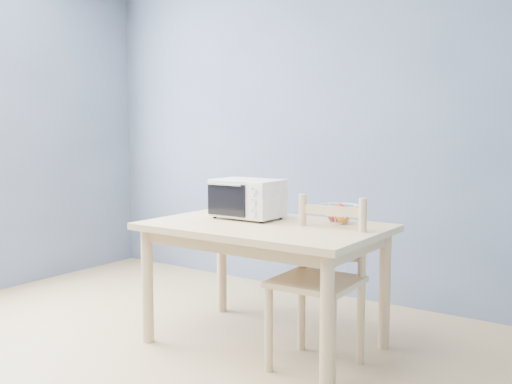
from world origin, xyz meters
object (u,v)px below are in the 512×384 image
Objects in this scene: toaster_oven at (245,198)px; fruit_basket at (339,213)px; dining_table at (264,240)px; dining_chair at (320,284)px.

toaster_oven reaches higher than fruit_basket.
dining_table is 0.34m from toaster_oven.
fruit_basket is 0.30× the size of dining_chair.
fruit_basket reaches higher than dining_table.
dining_chair is at bearing -10.13° from dining_table.
toaster_oven is at bearing 153.13° from dining_table.
fruit_basket is at bearing 37.35° from dining_table.
dining_table is 1.49× the size of dining_chair.
dining_chair is at bearing -15.97° from toaster_oven.
dining_table is 3.27× the size of toaster_oven.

